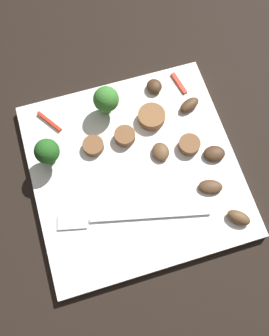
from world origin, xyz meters
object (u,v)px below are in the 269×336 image
at_px(fork, 121,219).
at_px(mushroom_3, 161,152).
at_px(broccoli_floret_1, 47,152).
at_px(mushroom_0, 239,218).
at_px(sausage_slice_3, 127,136).
at_px(pepper_strip_0, 179,83).
at_px(pepper_strip_1, 49,122).
at_px(mushroom_1, 210,187).
at_px(sausage_slice_0, 189,145).
at_px(mushroom_2, 154,86).
at_px(sausage_slice_1, 93,146).
at_px(plate, 134,170).
at_px(broccoli_floret_0, 106,100).
at_px(sausage_slice_2, 151,117).
at_px(mushroom_4, 189,105).
at_px(mushroom_5, 214,153).

xyz_separation_m(fork, mushroom_3, (-0.07, -0.07, 0.00)).
distance_m(broccoli_floret_1, mushroom_0, 0.24).
xyz_separation_m(sausage_slice_3, pepper_strip_0, (-0.09, -0.06, -0.00)).
height_order(pepper_strip_0, pepper_strip_1, pepper_strip_1).
height_order(broccoli_floret_1, pepper_strip_0, broccoli_floret_1).
bearing_deg(mushroom_0, mushroom_1, -68.53).
relative_size(sausage_slice_0, mushroom_2, 1.26).
relative_size(sausage_slice_1, sausage_slice_3, 0.99).
distance_m(sausage_slice_0, mushroom_2, 0.10).
xyz_separation_m(plate, pepper_strip_1, (0.09, -0.09, 0.01)).
relative_size(plate, broccoli_floret_0, 5.56).
distance_m(mushroom_1, pepper_strip_0, 0.15).
bearing_deg(sausage_slice_2, broccoli_floret_0, -28.99).
bearing_deg(sausage_slice_1, mushroom_2, -148.95).
bearing_deg(broccoli_floret_0, mushroom_3, 121.64).
height_order(sausage_slice_0, pepper_strip_0, sausage_slice_0).
distance_m(fork, sausage_slice_1, 0.10).
bearing_deg(sausage_slice_0, mushroom_1, 96.05).
height_order(sausage_slice_1, pepper_strip_1, sausage_slice_1).
height_order(sausage_slice_1, sausage_slice_3, sausage_slice_3).
distance_m(plate, mushroom_0, 0.14).
bearing_deg(mushroom_4, sausage_slice_1, 8.48).
bearing_deg(fork, pepper_strip_0, -116.07).
xyz_separation_m(broccoli_floret_1, mushroom_4, (-0.19, -0.02, -0.02)).
relative_size(plate, mushroom_3, 10.12).
bearing_deg(broccoli_floret_0, pepper_strip_0, -173.58).
relative_size(mushroom_3, mushroom_4, 0.86).
distance_m(broccoli_floret_0, sausage_slice_1, 0.06).
xyz_separation_m(plate, mushroom_5, (-0.10, 0.01, 0.01)).
relative_size(sausage_slice_2, mushroom_5, 1.29).
relative_size(mushroom_0, pepper_strip_0, 0.81).
height_order(sausage_slice_1, pepper_strip_0, sausage_slice_1).
relative_size(broccoli_floret_0, mushroom_1, 1.55).
height_order(broccoli_floret_0, broccoli_floret_1, broccoli_floret_1).
relative_size(sausage_slice_3, mushroom_5, 0.98).
bearing_deg(mushroom_3, pepper_strip_0, -121.82).
distance_m(sausage_slice_0, pepper_strip_1, 0.19).
relative_size(sausage_slice_2, mushroom_3, 1.41).
relative_size(sausage_slice_0, mushroom_5, 1.00).
bearing_deg(plate, sausage_slice_0, -173.71).
xyz_separation_m(mushroom_5, pepper_strip_1, (0.19, -0.11, -0.00)).
relative_size(sausage_slice_3, pepper_strip_1, 0.66).
xyz_separation_m(mushroom_2, pepper_strip_1, (0.15, 0.01, -0.00)).
height_order(mushroom_2, pepper_strip_0, mushroom_2).
relative_size(fork, mushroom_0, 6.25).
xyz_separation_m(sausage_slice_3, pepper_strip_1, (0.09, -0.05, -0.00)).
bearing_deg(mushroom_2, mushroom_1, 98.43).
xyz_separation_m(mushroom_0, mushroom_2, (0.04, -0.20, 0.00)).
height_order(fork, broccoli_floret_1, broccoli_floret_1).
bearing_deg(mushroom_1, sausage_slice_0, -83.95).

